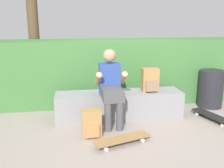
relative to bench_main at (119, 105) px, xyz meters
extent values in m
plane|color=gray|center=(0.00, -0.40, -0.23)|extent=(24.00, 24.00, 0.00)
cube|color=gray|center=(0.00, 0.00, 0.00)|extent=(2.17, 0.50, 0.45)
cube|color=#2D4793|center=(-0.18, -0.08, 0.49)|extent=(0.34, 0.22, 0.52)
sphere|color=tan|center=(-0.18, -0.08, 0.87)|extent=(0.21, 0.21, 0.21)
cube|color=#4C4C51|center=(-0.18, -0.39, 0.31)|extent=(0.32, 0.40, 0.17)
cylinder|color=#4C4C51|center=(-0.27, -0.54, 0.00)|extent=(0.11, 0.11, 0.45)
cylinder|color=#4C4C51|center=(-0.09, -0.54, 0.00)|extent=(0.11, 0.11, 0.45)
cylinder|color=tan|center=(-0.38, -0.22, 0.53)|extent=(0.09, 0.33, 0.27)
cylinder|color=tan|center=(0.02, -0.22, 0.53)|extent=(0.09, 0.33, 0.27)
cube|color=olive|center=(-0.13, -0.99, -0.14)|extent=(0.82, 0.43, 0.02)
cylinder|color=silver|center=(0.11, -0.83, -0.20)|extent=(0.06, 0.05, 0.05)
cylinder|color=silver|center=(0.16, -0.98, -0.20)|extent=(0.06, 0.05, 0.05)
cylinder|color=silver|center=(-0.42, -1.00, -0.20)|extent=(0.06, 0.05, 0.05)
cylinder|color=silver|center=(-0.38, -1.15, -0.20)|extent=(0.06, 0.05, 0.05)
cube|color=black|center=(1.54, -0.39, -0.14)|extent=(0.43, 0.82, 0.02)
cylinder|color=silver|center=(1.39, -0.14, -0.20)|extent=(0.05, 0.06, 0.05)
cylinder|color=silver|center=(1.53, -0.10, -0.20)|extent=(0.05, 0.06, 0.05)
cylinder|color=silver|center=(1.55, -0.68, -0.20)|extent=(0.05, 0.06, 0.05)
cube|color=#A37A47|center=(0.54, 0.00, 0.43)|extent=(0.28, 0.18, 0.40)
cube|color=#8F6D54|center=(0.54, -0.11, 0.35)|extent=(0.20, 0.05, 0.18)
cube|color=#A37A47|center=(-0.52, -0.66, -0.03)|extent=(0.28, 0.18, 0.40)
cube|color=#B77C46|center=(-0.52, -0.77, -0.11)|extent=(0.20, 0.05, 0.18)
cube|color=#407539|center=(0.46, 0.90, 0.41)|extent=(5.98, 0.79, 1.27)
cylinder|color=brown|center=(-1.55, 1.47, 1.47)|extent=(0.22, 0.22, 3.40)
cylinder|color=#232328|center=(1.86, 0.29, 0.13)|extent=(0.46, 0.46, 0.72)
camera|label=1|loc=(-0.76, -4.11, 1.45)|focal=40.76mm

